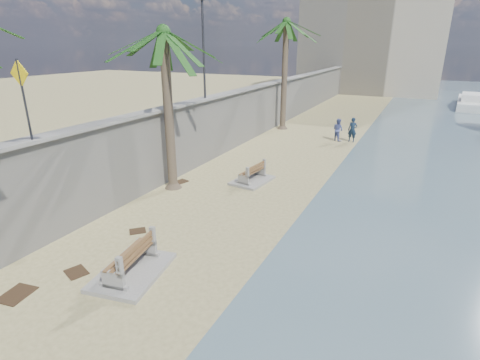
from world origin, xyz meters
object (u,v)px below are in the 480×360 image
(bench_near, at_px, (131,261))
(palm_mid, at_px, (163,34))
(person_a, at_px, (353,128))
(bench_far, at_px, (252,174))
(person_b, at_px, (338,128))
(yacht_far, at_px, (472,103))
(palm_back, at_px, (287,23))

(bench_near, distance_m, palm_mid, 9.50)
(bench_near, bearing_deg, person_a, 81.72)
(palm_mid, bearing_deg, bench_far, 38.51)
(person_a, xyz_separation_m, person_b, (-0.97, -0.12, -0.09))
(palm_mid, bearing_deg, person_a, 65.26)
(palm_mid, xyz_separation_m, yacht_far, (14.60, 34.30, -6.45))
(palm_mid, bearing_deg, yacht_far, 66.95)
(bench_near, relative_size, palm_back, 0.31)
(bench_near, distance_m, yacht_far, 42.25)
(bench_near, xyz_separation_m, yacht_far, (11.50, 40.65, -0.10))
(palm_mid, bearing_deg, person_b, 68.75)
(yacht_far, bearing_deg, palm_back, 147.32)
(person_a, bearing_deg, bench_far, -103.30)
(bench_far, bearing_deg, palm_back, 103.35)
(bench_near, xyz_separation_m, palm_mid, (-3.10, 6.36, 6.35))
(bench_far, xyz_separation_m, palm_mid, (-3.01, -2.40, 6.40))
(person_a, height_order, person_b, person_a)
(person_a, bearing_deg, yacht_far, 70.16)
(palm_back, bearing_deg, bench_near, -81.87)
(bench_far, bearing_deg, yacht_far, 70.04)
(palm_mid, height_order, yacht_far, palm_mid)
(yacht_far, bearing_deg, person_b, 159.70)
(palm_mid, xyz_separation_m, person_a, (5.88, 12.77, -5.84))
(bench_near, distance_m, bench_far, 8.75)
(bench_far, relative_size, yacht_far, 0.25)
(palm_mid, bearing_deg, bench_near, -63.99)
(bench_far, xyz_separation_m, palm_back, (-2.91, 12.28, 7.43))
(person_b, relative_size, yacht_far, 0.18)
(bench_far, distance_m, palm_back, 14.64)
(bench_near, height_order, person_a, person_a)
(bench_far, height_order, person_a, person_a)
(palm_back, bearing_deg, yacht_far, 53.54)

